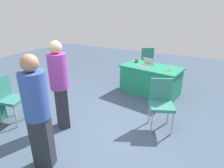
# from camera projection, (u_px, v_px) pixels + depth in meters

# --- Properties ---
(ground_plane) EXTENTS (14.40, 14.40, 0.00)m
(ground_plane) POSITION_uv_depth(u_px,v_px,m) (100.00, 130.00, 3.73)
(ground_plane) COLOR #3D4C60
(table_foreground) EXTENTS (1.66, 1.05, 0.77)m
(table_foreground) POSITION_uv_depth(u_px,v_px,m) (151.00, 80.00, 5.22)
(table_foreground) COLOR #1E7A56
(table_foreground) RESTS_ON ground
(chair_near_front) EXTENTS (0.58, 0.58, 0.98)m
(chair_near_front) POSITION_uv_depth(u_px,v_px,m) (161.00, 101.00, 3.65)
(chair_near_front) COLOR #9E9993
(chair_near_front) RESTS_ON ground
(chair_tucked_left) EXTENTS (0.52, 0.52, 0.97)m
(chair_tucked_left) POSITION_uv_depth(u_px,v_px,m) (9.00, 96.00, 3.85)
(chair_tucked_left) COLOR #9E9993
(chair_tucked_left) RESTS_ON ground
(chair_by_pillar) EXTENTS (0.62, 0.62, 0.98)m
(chair_by_pillar) POSITION_uv_depth(u_px,v_px,m) (146.00, 59.00, 6.61)
(chair_by_pillar) COLOR #9E9993
(chair_by_pillar) RESTS_ON ground
(person_presenter) EXTENTS (0.47, 0.47, 1.70)m
(person_presenter) POSITION_uv_depth(u_px,v_px,m) (59.00, 82.00, 3.52)
(person_presenter) COLOR #26262D
(person_presenter) RESTS_ON ground
(person_attendee_standing) EXTENTS (0.44, 0.44, 1.71)m
(person_attendee_standing) POSITION_uv_depth(u_px,v_px,m) (37.00, 109.00, 2.57)
(person_attendee_standing) COLOR #26262D
(person_attendee_standing) RESTS_ON ground
(laptop_silver) EXTENTS (0.39, 0.37, 0.21)m
(laptop_silver) POSITION_uv_depth(u_px,v_px,m) (146.00, 64.00, 5.11)
(laptop_silver) COLOR silver
(laptop_silver) RESTS_ON table_foreground
(yarn_ball) EXTENTS (0.10, 0.10, 0.10)m
(yarn_ball) POSITION_uv_depth(u_px,v_px,m) (137.00, 61.00, 5.44)
(yarn_ball) COLOR #B2382D
(yarn_ball) RESTS_ON table_foreground
(scissors_red) EXTENTS (0.14, 0.17, 0.01)m
(scissors_red) POSITION_uv_depth(u_px,v_px,m) (168.00, 70.00, 4.74)
(scissors_red) COLOR red
(scissors_red) RESTS_ON table_foreground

